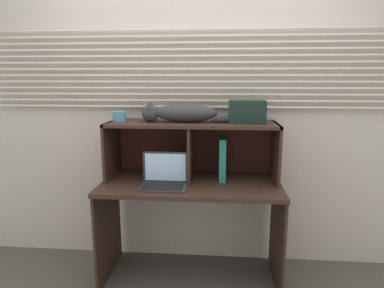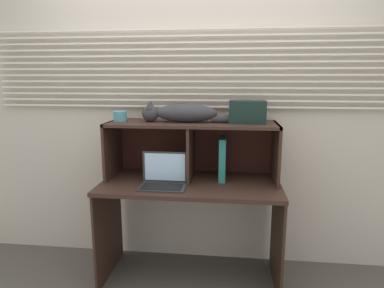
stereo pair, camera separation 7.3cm
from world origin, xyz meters
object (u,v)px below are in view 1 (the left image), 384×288
cat (182,113)px  book_stack (163,172)px  binder_upright (222,158)px  storage_box (247,112)px  laptop (164,179)px  small_basket (119,116)px

cat → book_stack: size_ratio=3.31×
binder_upright → storage_box: storage_box is taller
cat → laptop: size_ratio=2.48×
laptop → storage_box: storage_box is taller
laptop → binder_upright: bearing=27.8°
cat → small_basket: size_ratio=8.00×
cat → small_basket: cat is taller
book_stack → small_basket: small_basket is taller
storage_box → laptop: bearing=-159.6°
cat → small_basket: bearing=180.0°
binder_upright → small_basket: size_ratio=3.15×
cat → laptop: (-0.11, -0.21, -0.44)m
book_stack → small_basket: size_ratio=2.42×
laptop → storage_box: 0.77m
cat → binder_upright: bearing=0.0°
binder_upright → book_stack: binder_upright is taller
cat → book_stack: (-0.15, -0.00, -0.46)m
book_stack → binder_upright: bearing=0.3°
book_stack → storage_box: storage_box is taller
book_stack → storage_box: bearing=0.2°
cat → storage_box: storage_box is taller
storage_box → small_basket: bearing=180.0°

